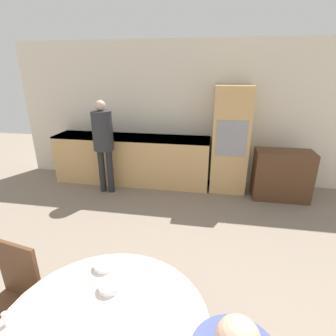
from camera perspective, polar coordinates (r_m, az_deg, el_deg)
wall_back at (r=5.03m, az=5.00°, el=11.50°), size 6.81×0.05×2.60m
kitchen_counter at (r=5.11m, az=-7.85°, el=1.97°), size 2.94×0.60×0.92m
oven_unit at (r=4.77m, az=13.36°, el=5.96°), size 0.62×0.59×1.86m
sideboard at (r=4.82m, az=23.51°, el=-1.43°), size 0.92×0.45×0.84m
chair_far_left at (r=2.46m, az=-30.66°, el=-22.94°), size 0.47×0.47×0.91m
person_standing at (r=4.62m, az=-13.95°, el=6.48°), size 0.34×0.34×1.63m
bowl_near at (r=2.11m, az=-13.72°, el=-19.81°), size 0.15×0.15×0.04m
bowl_centre at (r=1.94m, az=-12.64°, el=-23.81°), size 0.15×0.15×0.05m
salt_shaker at (r=1.95m, az=-31.85°, el=-26.12°), size 0.03×0.03×0.09m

